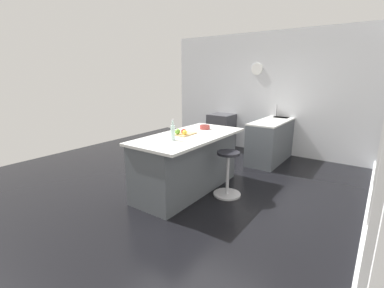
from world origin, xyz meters
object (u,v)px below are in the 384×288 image
(stool_by_window, at_px, (228,175))
(water_bottle, at_px, (173,132))
(oven_range, at_px, (221,131))
(fruit_bowl, at_px, (205,127))
(apple_green, at_px, (178,131))
(cutting_board, at_px, (185,134))
(kitchen_island, at_px, (187,162))
(apple_red, at_px, (184,131))
(apple_yellow, at_px, (185,132))

(stool_by_window, height_order, water_bottle, water_bottle)
(oven_range, relative_size, fruit_bowl, 4.87)
(apple_green, relative_size, fruit_bowl, 0.48)
(stool_by_window, bearing_deg, cutting_board, -73.69)
(kitchen_island, height_order, apple_red, apple_red)
(oven_range, height_order, kitchen_island, kitchen_island)
(water_bottle, bearing_deg, apple_yellow, -175.38)
(apple_green, xyz_separation_m, fruit_bowl, (-0.69, 0.07, -0.02))
(fruit_bowl, bearing_deg, stool_by_window, 61.90)
(apple_yellow, bearing_deg, water_bottle, 4.62)
(cutting_board, distance_m, apple_yellow, 0.12)
(kitchen_island, relative_size, stool_by_window, 2.79)
(stool_by_window, height_order, apple_yellow, apple_yellow)
(apple_yellow, bearing_deg, cutting_board, -142.44)
(apple_green, height_order, water_bottle, water_bottle)
(cutting_board, height_order, apple_red, apple_red)
(apple_red, xyz_separation_m, fruit_bowl, (-0.60, 0.01, -0.02))
(cutting_board, xyz_separation_m, apple_red, (0.04, 0.01, 0.05))
(oven_range, height_order, fruit_bowl, fruit_bowl)
(stool_by_window, relative_size, cutting_board, 2.03)
(cutting_board, distance_m, water_bottle, 0.44)
(oven_range, xyz_separation_m, apple_yellow, (2.86, 0.94, 0.57))
(apple_red, bearing_deg, oven_range, -162.61)
(stool_by_window, relative_size, fruit_bowl, 4.01)
(stool_by_window, height_order, fruit_bowl, fruit_bowl)
(kitchen_island, distance_m, water_bottle, 0.74)
(apple_red, bearing_deg, fruit_bowl, 178.69)
(apple_yellow, height_order, water_bottle, water_bottle)
(kitchen_island, height_order, apple_yellow, apple_yellow)
(water_bottle, bearing_deg, apple_red, -166.80)
(oven_range, bearing_deg, apple_green, 15.87)
(oven_range, bearing_deg, water_bottle, 16.90)
(apple_yellow, bearing_deg, kitchen_island, -163.23)
(stool_by_window, relative_size, apple_red, 8.83)
(apple_yellow, xyz_separation_m, water_bottle, (0.32, 0.03, 0.06))
(apple_red, height_order, fruit_bowl, apple_red)
(oven_range, bearing_deg, cutting_board, 17.48)
(cutting_board, relative_size, apple_green, 4.11)
(apple_yellow, relative_size, fruit_bowl, 0.42)
(apple_red, xyz_separation_m, apple_yellow, (0.05, 0.06, -0.00))
(stool_by_window, distance_m, fruit_bowl, 1.01)
(kitchen_island, bearing_deg, apple_green, -32.72)
(cutting_board, xyz_separation_m, apple_green, (0.12, -0.05, 0.05))
(kitchen_island, xyz_separation_m, apple_red, (0.05, -0.03, 0.53))
(oven_range, xyz_separation_m, apple_red, (2.81, 0.88, 0.57))
(kitchen_island, distance_m, fruit_bowl, 0.75)
(cutting_board, xyz_separation_m, fruit_bowl, (-0.57, 0.02, 0.03))
(kitchen_island, relative_size, cutting_board, 5.66)
(kitchen_island, relative_size, fruit_bowl, 11.19)
(oven_range, bearing_deg, fruit_bowl, 22.04)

